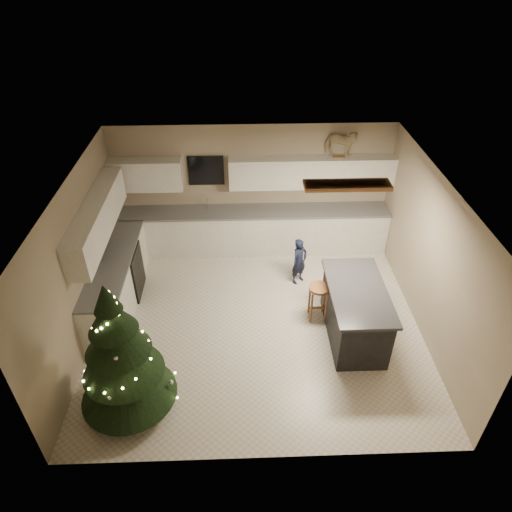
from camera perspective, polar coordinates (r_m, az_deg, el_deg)
name	(u,v)px	position (r m, az deg, el deg)	size (l,w,h in m)	color
ground_plane	(257,322)	(7.98, 0.09, -8.19)	(5.50, 5.50, 0.00)	beige
room_shell	(258,237)	(6.88, 0.30, 2.36)	(5.52, 5.02, 2.61)	tan
cabinetry	(206,234)	(8.82, -6.23, 2.75)	(5.50, 3.20, 2.00)	silver
island	(355,312)	(7.61, 12.24, -6.92)	(0.90, 1.70, 0.95)	black
bar_stool	(319,294)	(7.80, 7.83, -4.79)	(0.35, 0.35, 0.68)	brown
christmas_tree	(122,361)	(6.43, -16.45, -12.42)	(1.37, 1.32, 2.19)	#3F2816
toddler	(299,261)	(8.57, 5.43, -0.66)	(0.34, 0.23, 0.94)	black
rocking_horse	(341,143)	(8.89, 10.56, 13.73)	(0.68, 0.46, 0.55)	brown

